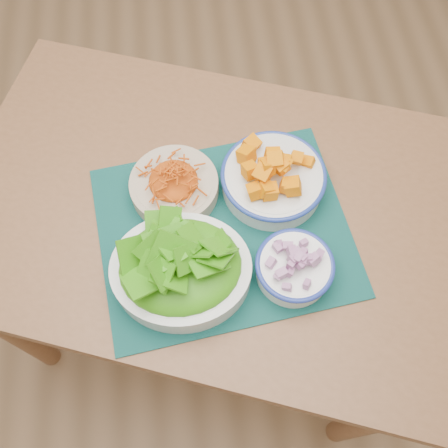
% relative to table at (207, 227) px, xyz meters
% --- Properties ---
extents(ground, '(4.00, 4.00, 0.00)m').
position_rel_table_xyz_m(ground, '(-0.26, 0.11, -0.64)').
color(ground, '#926B46').
rests_on(ground, ground).
extents(table, '(1.25, 1.04, 0.75)m').
position_rel_table_xyz_m(table, '(0.00, 0.00, 0.00)').
color(table, brown).
rests_on(table, ground).
extents(placemat, '(0.55, 0.47, 0.00)m').
position_rel_table_xyz_m(placemat, '(0.03, -0.07, 0.12)').
color(placemat, '#072D2B').
rests_on(placemat, table).
extents(carrot_bowl, '(0.23, 0.23, 0.07)m').
position_rel_table_xyz_m(carrot_bowl, '(-0.06, 0.03, 0.15)').
color(carrot_bowl, '#C1AC8F').
rests_on(carrot_bowl, placemat).
extents(squash_bowl, '(0.26, 0.26, 0.11)m').
position_rel_table_xyz_m(squash_bowl, '(0.15, 0.02, 0.17)').
color(squash_bowl, silver).
rests_on(squash_bowl, placemat).
extents(lettuce_bowl, '(0.29, 0.25, 0.13)m').
position_rel_table_xyz_m(lettuce_bowl, '(-0.06, -0.16, 0.18)').
color(lettuce_bowl, silver).
rests_on(lettuce_bowl, placemat).
extents(onion_bowl, '(0.19, 0.19, 0.08)m').
position_rel_table_xyz_m(onion_bowl, '(0.16, -0.18, 0.16)').
color(onion_bowl, white).
rests_on(onion_bowl, placemat).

